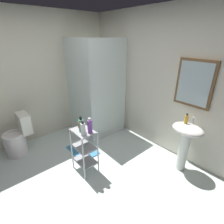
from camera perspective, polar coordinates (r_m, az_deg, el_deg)
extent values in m
cube|color=silver|center=(2.74, -10.89, -24.46)|extent=(4.20, 4.20, 0.02)
cube|color=beige|center=(3.22, 16.99, 9.09)|extent=(4.20, 0.10, 2.50)
cube|color=brown|center=(2.88, 25.82, 8.53)|extent=(0.56, 0.03, 0.72)
cube|color=silver|center=(2.86, 25.67, 8.48)|extent=(0.48, 0.01, 0.64)
cube|color=beige|center=(3.67, -27.61, 9.19)|extent=(0.10, 4.20, 2.50)
cube|color=white|center=(4.13, -4.84, -4.58)|extent=(0.90, 0.90, 0.10)
cube|color=silver|center=(3.52, -11.36, 7.54)|extent=(0.90, 0.02, 1.90)
cube|color=silver|center=(3.41, -0.90, 7.46)|extent=(0.02, 0.90, 1.90)
cylinder|color=silver|center=(3.15, -7.21, 5.87)|extent=(0.04, 0.04, 1.90)
cylinder|color=silver|center=(4.10, -4.86, -3.95)|extent=(0.08, 0.08, 0.00)
cylinder|color=white|center=(3.02, 22.66, -11.99)|extent=(0.15, 0.15, 0.68)
ellipsoid|color=white|center=(2.82, 23.96, -5.27)|extent=(0.46, 0.37, 0.13)
cylinder|color=silver|center=(2.87, 25.42, -2.43)|extent=(0.03, 0.03, 0.10)
cylinder|color=white|center=(3.64, -29.42, -9.49)|extent=(0.37, 0.37, 0.40)
torus|color=white|center=(3.54, -30.12, -6.56)|extent=(0.37, 0.37, 0.04)
cube|color=white|center=(3.50, -27.32, -3.22)|extent=(0.35, 0.17, 0.36)
cylinder|color=silver|center=(2.87, -13.36, -11.97)|extent=(0.02, 0.02, 0.74)
cylinder|color=silver|center=(2.61, -9.46, -15.69)|extent=(0.02, 0.02, 0.74)
cylinder|color=silver|center=(2.97, -8.90, -10.20)|extent=(0.02, 0.02, 0.74)
cylinder|color=silver|center=(2.72, -4.69, -13.54)|extent=(0.02, 0.02, 0.74)
cube|color=#99999E|center=(2.90, -8.90, -15.78)|extent=(0.36, 0.26, 0.02)
cube|color=#99999E|center=(2.74, -9.27, -11.43)|extent=(0.36, 0.26, 0.02)
cube|color=#99999E|center=(2.59, -9.68, -6.38)|extent=(0.36, 0.26, 0.02)
cylinder|color=gold|center=(2.81, 23.55, -2.28)|extent=(0.05, 0.05, 0.13)
cylinder|color=black|center=(2.78, 23.81, -0.82)|extent=(0.03, 0.03, 0.03)
cylinder|color=white|center=(2.42, -9.64, -5.81)|extent=(0.07, 0.07, 0.19)
cylinder|color=#333338|center=(2.37, -9.84, -3.35)|extent=(0.04, 0.04, 0.05)
cylinder|color=#3A9C61|center=(2.52, -10.24, -4.52)|extent=(0.07, 0.07, 0.19)
cylinder|color=black|center=(2.46, -10.45, -1.98)|extent=(0.04, 0.04, 0.05)
cylinder|color=purple|center=(2.47, -7.42, -4.88)|extent=(0.07, 0.07, 0.20)
cylinder|color=silver|center=(2.42, -7.57, -2.43)|extent=(0.04, 0.04, 0.04)
cylinder|color=#B24742|center=(2.65, -10.47, -4.23)|extent=(0.08, 0.08, 0.09)
cube|color=teal|center=(3.42, -9.78, -12.48)|extent=(0.60, 0.40, 0.02)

